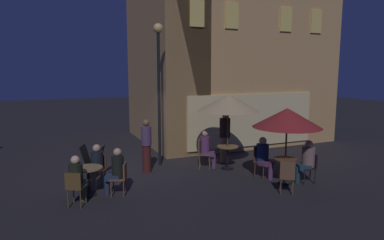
{
  "coord_description": "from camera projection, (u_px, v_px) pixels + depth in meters",
  "views": [
    {
      "loc": [
        -2.36,
        -10.77,
        3.27
      ],
      "look_at": [
        1.6,
        -1.49,
        1.77
      ],
      "focal_mm": 32.0,
      "sensor_mm": 36.0,
      "label": 1
    }
  ],
  "objects": [
    {
      "name": "ground_plane",
      "position": [
        129.0,
        170.0,
        11.19
      ],
      "size": [
        60.0,
        60.0,
        0.0
      ],
      "primitive_type": "plane",
      "color": "#252226"
    },
    {
      "name": "cafe_building",
      "position": [
        212.0,
        59.0,
        14.7
      ],
      "size": [
        8.13,
        6.13,
        7.46
      ],
      "color": "tan",
      "rests_on": "ground"
    },
    {
      "name": "street_lamp_near_corner",
      "position": [
        159.0,
        71.0,
        11.32
      ],
      "size": [
        0.32,
        0.32,
        4.76
      ],
      "color": "black",
      "rests_on": "ground"
    },
    {
      "name": "menu_sandwich_board",
      "position": [
        93.0,
        161.0,
        10.48
      ],
      "size": [
        0.82,
        0.75,
        0.96
      ],
      "rotation": [
        0.0,
        0.0,
        -0.37
      ],
      "color": "#252A1A",
      "rests_on": "ground"
    },
    {
      "name": "cafe_table_0",
      "position": [
        285.0,
        166.0,
        9.82
      ],
      "size": [
        0.66,
        0.66,
        0.74
      ],
      "color": "black",
      "rests_on": "ground"
    },
    {
      "name": "cafe_table_1",
      "position": [
        228.0,
        153.0,
        11.29
      ],
      "size": [
        0.71,
        0.71,
        0.77
      ],
      "color": "black",
      "rests_on": "ground"
    },
    {
      "name": "cafe_table_2",
      "position": [
        88.0,
        175.0,
        8.88
      ],
      "size": [
        0.76,
        0.76,
        0.75
      ],
      "color": "black",
      "rests_on": "ground"
    },
    {
      "name": "patio_umbrella_0",
      "position": [
        287.0,
        118.0,
        9.62
      ],
      "size": [
        1.94,
        1.94,
        2.2
      ],
      "color": "black",
      "rests_on": "ground"
    },
    {
      "name": "patio_umbrella_1",
      "position": [
        228.0,
        103.0,
        11.05
      ],
      "size": [
        2.06,
        2.06,
        2.47
      ],
      "color": "black",
      "rests_on": "ground"
    },
    {
      "name": "cafe_chair_0",
      "position": [
        311.0,
        165.0,
        9.9
      ],
      "size": [
        0.5,
        0.5,
        0.86
      ],
      "rotation": [
        0.0,
        0.0,
        2.84
      ],
      "color": "black",
      "rests_on": "ground"
    },
    {
      "name": "cafe_chair_1",
      "position": [
        260.0,
        158.0,
        10.42
      ],
      "size": [
        0.49,
        0.49,
        0.97
      ],
      "rotation": [
        0.0,
        0.0,
        -1.19
      ],
      "color": "brown",
      "rests_on": "ground"
    },
    {
      "name": "cafe_chair_2",
      "position": [
        287.0,
        174.0,
        8.98
      ],
      "size": [
        0.53,
        0.53,
        0.91
      ],
      "rotation": [
        0.0,
        0.0,
        0.96
      ],
      "color": "brown",
      "rests_on": "ground"
    },
    {
      "name": "cafe_chair_3",
      "position": [
        202.0,
        151.0,
        11.37
      ],
      "size": [
        0.56,
        0.56,
        0.97
      ],
      "rotation": [
        0.0,
        0.0,
        -0.5
      ],
      "color": "brown",
      "rests_on": "ground"
    },
    {
      "name": "cafe_chair_4",
      "position": [
        121.0,
        176.0,
        8.91
      ],
      "size": [
        0.52,
        0.52,
        0.86
      ],
      "rotation": [
        0.0,
        0.0,
        2.77
      ],
      "color": "brown",
      "rests_on": "ground"
    },
    {
      "name": "cafe_chair_5",
      "position": [
        98.0,
        167.0,
        9.65
      ],
      "size": [
        0.54,
        0.54,
        0.88
      ],
      "rotation": [
        0.0,
        0.0,
        -2.06
      ],
      "color": "#5A301B",
      "rests_on": "ground"
    },
    {
      "name": "cafe_chair_6",
      "position": [
        75.0,
        185.0,
        8.12
      ],
      "size": [
        0.53,
        0.53,
        0.87
      ],
      "rotation": [
        0.0,
        0.0,
        1.07
      ],
      "color": "brown",
      "rests_on": "ground"
    },
    {
      "name": "patron_seated_0",
      "position": [
        307.0,
        159.0,
        9.86
      ],
      "size": [
        0.55,
        0.46,
        1.26
      ],
      "rotation": [
        0.0,
        0.0,
        2.84
      ],
      "color": "#1D3647",
      "rests_on": "ground"
    },
    {
      "name": "patron_seated_1",
      "position": [
        264.0,
        155.0,
        10.31
      ],
      "size": [
        0.48,
        0.55,
        1.26
      ],
      "rotation": [
        0.0,
        0.0,
        -1.19
      ],
      "color": "#643661",
      "rests_on": "ground"
    },
    {
      "name": "patron_seated_2",
      "position": [
        206.0,
        147.0,
        11.34
      ],
      "size": [
        0.51,
        0.45,
        1.27
      ],
      "rotation": [
        0.0,
        0.0,
        -0.5
      ],
      "color": "#5E3769",
      "rests_on": "ground"
    },
    {
      "name": "patron_seated_3",
      "position": [
        116.0,
        169.0,
        8.88
      ],
      "size": [
        0.51,
        0.42,
        1.26
      ],
      "rotation": [
        0.0,
        0.0,
        2.77
      ],
      "color": "#212E4C",
      "rests_on": "ground"
    },
    {
      "name": "patron_seated_4",
      "position": [
        96.0,
        163.0,
        9.48
      ],
      "size": [
        0.46,
        0.53,
        1.21
      ],
      "rotation": [
        0.0,
        0.0,
        -2.06
      ],
      "color": "#7A6155",
      "rests_on": "ground"
    },
    {
      "name": "patron_seated_5",
      "position": [
        77.0,
        177.0,
        8.23
      ],
      "size": [
        0.46,
        0.53,
        1.25
      ],
      "rotation": [
        0.0,
        0.0,
        1.07
      ],
      "color": "#324B32",
      "rests_on": "ground"
    },
    {
      "name": "patron_standing_6",
      "position": [
        146.0,
        146.0,
        10.87
      ],
      "size": [
        0.33,
        0.33,
        1.7
      ],
      "rotation": [
        0.0,
        0.0,
        2.48
      ],
      "color": "#4B1C1A",
      "rests_on": "ground"
    },
    {
      "name": "patron_standing_7",
      "position": [
        225.0,
        138.0,
        12.01
      ],
      "size": [
        0.37,
        0.37,
        1.78
      ],
      "rotation": [
        0.0,
        0.0,
        2.78
      ],
      "color": "#796152",
      "rests_on": "ground"
    }
  ]
}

